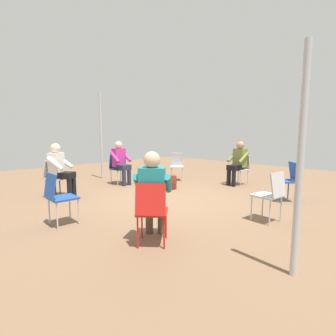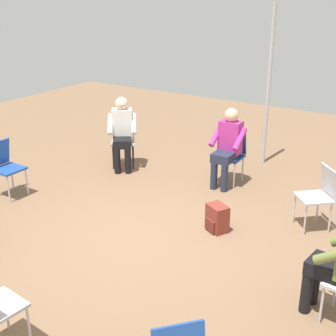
{
  "view_description": "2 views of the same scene",
  "coord_description": "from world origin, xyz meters",
  "views": [
    {
      "loc": [
        4.15,
        -4.05,
        1.48
      ],
      "look_at": [
        -0.13,
        0.08,
        0.67
      ],
      "focal_mm": 28.0,
      "sensor_mm": 36.0,
      "label": 1
    },
    {
      "loc": [
        4.2,
        3.1,
        3.0
      ],
      "look_at": [
        -0.27,
        0.24,
        0.92
      ],
      "focal_mm": 50.0,
      "sensor_mm": 36.0,
      "label": 2
    }
  ],
  "objects": [
    {
      "name": "chair_southeast",
      "position": [
        1.63,
        -1.92,
        0.5
      ],
      "size": [
        0.58,
        0.59,
        0.85
      ],
      "rotation": [
        0.0,
        0.0,
        0.74
      ],
      "color": "red",
      "rests_on": "ground"
    },
    {
      "name": "chair_north",
      "position": [
        0.25,
        2.63,
        0.5
      ],
      "size": [
        0.45,
        0.48,
        0.85
      ],
      "rotation": [
        0.0,
        0.0,
        3.02
      ],
      "color": "#B7B7BC",
      "rests_on": "ground"
    },
    {
      "name": "tent_pole_far",
      "position": [
        3.21,
        -1.33,
        1.17
      ],
      "size": [
        0.07,
        0.07,
        2.35
      ],
      "primitive_type": "cylinder",
      "color": "#B2B2B7",
      "rests_on": "ground"
    },
    {
      "name": "ground_plane",
      "position": [
        0.0,
        0.0,
        0.0
      ],
      "size": [
        15.05,
        15.05,
        0.0
      ],
      "primitive_type": "plane",
      "color": "brown"
    },
    {
      "name": "chair_southwest",
      "position": [
        -1.98,
        -1.8,
        0.5
      ],
      "size": [
        0.58,
        0.57,
        0.85
      ],
      "rotation": [
        0.0,
        0.0,
        -0.95
      ],
      "color": "#B7B7BC",
      "rests_on": "ground"
    },
    {
      "name": "tent_pole_near",
      "position": [
        -3.41,
        0.27,
        1.37
      ],
      "size": [
        0.07,
        0.07,
        2.74
      ],
      "primitive_type": "cylinder",
      "color": "#B2B2B7",
      "rests_on": "ground"
    },
    {
      "name": "person_in_olive",
      "position": [
        0.23,
        2.47,
        0.69
      ],
      "size": [
        0.53,
        0.55,
        1.24
      ],
      "rotation": [
        0.0,
        0.0,
        3.02
      ],
      "color": "black",
      "rests_on": "ground"
    },
    {
      "name": "chair_west",
      "position": [
        -2.31,
        0.14,
        0.5
      ],
      "size": [
        0.44,
        0.41,
        0.85
      ],
      "rotation": [
        0.0,
        0.0,
        -1.55
      ],
      "color": "#1E4799",
      "rests_on": "ground"
    },
    {
      "name": "chair_east",
      "position": [
        2.3,
        0.09,
        0.5
      ],
      "size": [
        0.47,
        0.44,
        0.85
      ],
      "rotation": [
        0.0,
        0.0,
        1.47
      ],
      "color": "#B7B7BC",
      "rests_on": "ground"
    },
    {
      "name": "person_with_laptop",
      "position": [
        1.52,
        -1.79,
        0.69
      ],
      "size": [
        0.63,
        0.64,
        1.24
      ],
      "rotation": [
        0.0,
        0.0,
        0.74
      ],
      "color": "#4C4233",
      "rests_on": "ground"
    },
    {
      "name": "person_in_magenta",
      "position": [
        -2.15,
        0.15,
        0.69
      ],
      "size": [
        0.53,
        0.5,
        1.24
      ],
      "rotation": [
        0.0,
        0.0,
        -1.55
      ],
      "color": "#23283D",
      "rests_on": "ground"
    },
    {
      "name": "person_in_white",
      "position": [
        -1.85,
        -1.7,
        0.69
      ],
      "size": [
        0.63,
        0.63,
        1.24
      ],
      "rotation": [
        0.0,
        0.0,
        -0.95
      ],
      "color": "black",
      "rests_on": "ground"
    },
    {
      "name": "backpack_near_laptop_user",
      "position": [
        -0.7,
        0.72,
        0.16
      ],
      "size": [
        0.31,
        0.34,
        0.36
      ],
      "rotation": [
        0.0,
        0.0,
        1.08
      ],
      "color": "maroon",
      "rests_on": "ground"
    },
    {
      "name": "chair_northwest",
      "position": [
        -1.49,
        1.79,
        0.5
      ],
      "size": [
        0.58,
        0.59,
        0.85
      ],
      "rotation": [
        0.0,
        0.0,
        -2.41
      ],
      "color": "#B7B7BC",
      "rests_on": "ground"
    },
    {
      "name": "chair_northeast",
      "position": [
        1.94,
        1.71,
        0.5
      ],
      "size": [
        0.58,
        0.59,
        0.85
      ],
      "rotation": [
        0.0,
        0.0,
        2.42
      ],
      "color": "#1E4799",
      "rests_on": "ground"
    },
    {
      "name": "chair_south",
      "position": [
        0.01,
        -2.49,
        0.5
      ],
      "size": [
        0.41,
        0.44,
        0.85
      ],
      "rotation": [
        0.0,
        0.0,
        -0.02
      ],
      "color": "#1E4799",
      "rests_on": "ground"
    }
  ]
}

